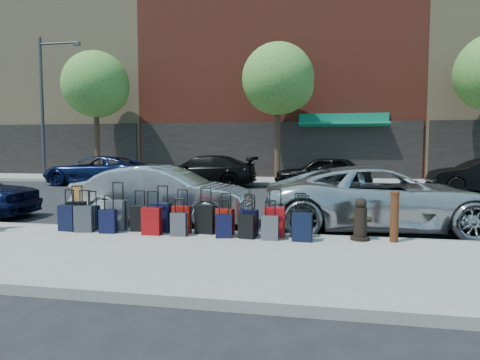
% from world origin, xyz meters
% --- Properties ---
extents(ground, '(120.00, 120.00, 0.00)m').
position_xyz_m(ground, '(0.00, 0.00, 0.00)').
color(ground, black).
rests_on(ground, ground).
extents(sidewalk_near, '(60.00, 4.00, 0.15)m').
position_xyz_m(sidewalk_near, '(0.00, -6.50, 0.07)').
color(sidewalk_near, gray).
rests_on(sidewalk_near, ground).
extents(sidewalk_far, '(60.00, 4.00, 0.15)m').
position_xyz_m(sidewalk_far, '(0.00, 10.00, 0.07)').
color(sidewalk_far, gray).
rests_on(sidewalk_far, ground).
extents(curb_near, '(60.00, 0.08, 0.15)m').
position_xyz_m(curb_near, '(0.00, -4.48, 0.07)').
color(curb_near, gray).
rests_on(curb_near, ground).
extents(curb_far, '(60.00, 0.08, 0.15)m').
position_xyz_m(curb_far, '(0.00, 7.98, 0.07)').
color(curb_far, gray).
rests_on(curb_far, ground).
extents(building_left, '(15.00, 12.12, 16.00)m').
position_xyz_m(building_left, '(-16.00, 17.98, 7.98)').
color(building_left, '#947C5A').
rests_on(building_left, ground).
extents(building_center, '(17.00, 12.85, 20.00)m').
position_xyz_m(building_center, '(0.00, 17.99, 9.98)').
color(building_center, maroon).
rests_on(building_center, ground).
extents(tree_left, '(3.80, 3.80, 7.27)m').
position_xyz_m(tree_left, '(-9.86, 9.50, 5.41)').
color(tree_left, black).
rests_on(tree_left, sidewalk_far).
extents(tree_center, '(3.80, 3.80, 7.27)m').
position_xyz_m(tree_center, '(0.64, 9.50, 5.41)').
color(tree_center, black).
rests_on(tree_center, sidewalk_far).
extents(streetlight, '(2.59, 0.18, 8.00)m').
position_xyz_m(streetlight, '(-12.80, 8.80, 4.66)').
color(streetlight, '#333338').
rests_on(streetlight, sidewalk_far).
extents(suitcase_front_0, '(0.43, 0.29, 0.96)m').
position_xyz_m(suitcase_front_0, '(-2.45, -4.79, 0.45)').
color(suitcase_front_0, black).
rests_on(suitcase_front_0, sidewalk_near).
extents(suitcase_front_1, '(0.37, 0.23, 0.85)m').
position_xyz_m(suitcase_front_1, '(-2.08, -4.83, 0.42)').
color(suitcase_front_1, black).
rests_on(suitcase_front_1, sidewalk_near).
extents(suitcase_front_2, '(0.46, 0.28, 1.05)m').
position_xyz_m(suitcase_front_2, '(-1.48, -4.81, 0.48)').
color(suitcase_front_2, '#414147').
rests_on(suitcase_front_2, sidewalk_near).
extents(suitcase_front_3, '(0.39, 0.25, 0.89)m').
position_xyz_m(suitcase_front_3, '(-0.95, -4.81, 0.43)').
color(suitcase_front_3, black).
rests_on(suitcase_front_3, sidewalk_near).
extents(suitcase_front_4, '(0.44, 0.28, 1.00)m').
position_xyz_m(suitcase_front_4, '(-0.45, -4.78, 0.46)').
color(suitcase_front_4, black).
rests_on(suitcase_front_4, sidewalk_near).
extents(suitcase_front_5, '(0.39, 0.22, 0.93)m').
position_xyz_m(suitcase_front_5, '(0.02, -4.82, 0.44)').
color(suitcase_front_5, maroon).
rests_on(suitcase_front_5, sidewalk_near).
extents(suitcase_front_6, '(0.41, 0.25, 0.96)m').
position_xyz_m(suitcase_front_6, '(0.51, -4.78, 0.45)').
color(suitcase_front_6, black).
rests_on(suitcase_front_6, sidewalk_near).
extents(suitcase_front_7, '(0.39, 0.26, 0.87)m').
position_xyz_m(suitcase_front_7, '(0.95, -4.80, 0.42)').
color(suitcase_front_7, '#961209').
rests_on(suitcase_front_7, sidewalk_near).
extents(suitcase_front_8, '(0.37, 0.23, 0.87)m').
position_xyz_m(suitcase_front_8, '(1.47, -4.84, 0.42)').
color(suitcase_front_8, black).
rests_on(suitcase_front_8, sidewalk_near).
extents(suitcase_front_9, '(0.40, 0.22, 0.97)m').
position_xyz_m(suitcase_front_9, '(1.99, -4.83, 0.45)').
color(suitcase_front_9, '#A50A10').
rests_on(suitcase_front_9, sidewalk_near).
extents(suitcase_front_10, '(0.39, 0.25, 0.89)m').
position_xyz_m(suitcase_front_10, '(2.50, -4.78, 0.43)').
color(suitcase_front_10, black).
rests_on(suitcase_front_10, sidewalk_near).
extents(suitcase_back_0, '(0.40, 0.25, 0.90)m').
position_xyz_m(suitcase_back_0, '(-2.47, -5.08, 0.43)').
color(suitcase_back_0, black).
rests_on(suitcase_back_0, sidewalk_near).
extents(suitcase_back_1, '(0.41, 0.28, 0.90)m').
position_xyz_m(suitcase_back_1, '(-2.07, -5.12, 0.43)').
color(suitcase_back_1, '#35363A').
rests_on(suitcase_back_1, sidewalk_near).
extents(suitcase_back_2, '(0.36, 0.23, 0.81)m').
position_xyz_m(suitcase_back_2, '(-1.51, -5.13, 0.40)').
color(suitcase_back_2, black).
rests_on(suitcase_back_2, sidewalk_near).
extents(suitcase_back_4, '(0.39, 0.23, 0.92)m').
position_xyz_m(suitcase_back_4, '(-0.53, -5.11, 0.44)').
color(suitcase_back_4, maroon).
rests_on(suitcase_back_4, sidewalk_near).
extents(suitcase_back_5, '(0.33, 0.20, 0.77)m').
position_xyz_m(suitcase_back_5, '(0.06, -5.12, 0.39)').
color(suitcase_back_5, '#3D3C42').
rests_on(suitcase_back_5, sidewalk_near).
extents(suitcase_back_7, '(0.35, 0.25, 0.77)m').
position_xyz_m(suitcase_back_7, '(1.00, -5.11, 0.39)').
color(suitcase_back_7, black).
rests_on(suitcase_back_7, sidewalk_near).
extents(suitcase_back_8, '(0.35, 0.24, 0.77)m').
position_xyz_m(suitcase_back_8, '(1.46, -5.09, 0.39)').
color(suitcase_back_8, black).
rests_on(suitcase_back_8, sidewalk_near).
extents(suitcase_back_9, '(0.33, 0.20, 0.78)m').
position_xyz_m(suitcase_back_9, '(1.93, -5.14, 0.39)').
color(suitcase_back_9, '#434349').
rests_on(suitcase_back_9, sidewalk_near).
extents(suitcase_back_10, '(0.39, 0.24, 0.90)m').
position_xyz_m(suitcase_back_10, '(2.56, -5.13, 0.43)').
color(suitcase_back_10, black).
rests_on(suitcase_back_10, sidewalk_near).
extents(fire_hydrant, '(0.43, 0.37, 0.83)m').
position_xyz_m(fire_hydrant, '(3.66, -4.80, 0.53)').
color(fire_hydrant, black).
rests_on(fire_hydrant, sidewalk_near).
extents(bollard, '(0.18, 0.18, 0.97)m').
position_xyz_m(bollard, '(4.29, -4.86, 0.65)').
color(bollard, '#38190C').
rests_on(bollard, sidewalk_near).
extents(car_near_1, '(4.51, 1.62, 1.48)m').
position_xyz_m(car_near_1, '(-1.04, -3.06, 0.74)').
color(car_near_1, '#ADB0B4').
rests_on(car_near_1, ground).
extents(car_near_2, '(5.68, 3.03, 1.52)m').
position_xyz_m(car_near_2, '(4.31, -2.90, 0.76)').
color(car_near_2, '#B6B8BD').
rests_on(car_near_2, ground).
extents(car_far_0, '(5.42, 2.69, 1.48)m').
position_xyz_m(car_far_0, '(-8.47, 6.67, 0.74)').
color(car_far_0, '#0D153B').
rests_on(car_far_0, ground).
extents(car_far_1, '(5.34, 2.30, 1.53)m').
position_xyz_m(car_far_1, '(-2.87, 6.83, 0.77)').
color(car_far_1, black).
rests_on(car_far_1, ground).
extents(car_far_2, '(4.60, 2.18, 1.52)m').
position_xyz_m(car_far_2, '(2.91, 6.82, 0.76)').
color(car_far_2, black).
rests_on(car_far_2, ground).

